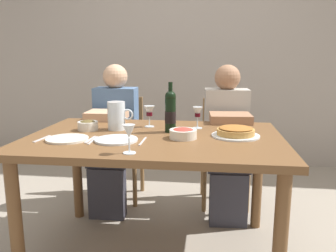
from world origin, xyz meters
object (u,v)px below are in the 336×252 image
salad_bowl (183,133)px  diner_right (227,136)px  baked_tart (236,132)px  wine_glass_centre (149,112)px  dining_table (155,151)px  wine_glass_right_diner (129,133)px  chair_right (224,144)px  wine_bottle (170,111)px  chair_left (121,140)px  water_pitcher (117,117)px  wine_glass_left_diner (198,113)px  olive_bowl (88,125)px  dinner_plate_right_setting (67,139)px  dinner_plate_left_setting (116,140)px  diner_left (113,133)px

salad_bowl → diner_right: size_ratio=0.13×
baked_tart → wine_glass_centre: wine_glass_centre is taller
dining_table → wine_glass_right_diner: size_ratio=10.56×
wine_glass_centre → chair_right: bearing=50.6°
diner_right → chair_right: bearing=-90.6°
wine_bottle → chair_left: wine_bottle is taller
wine_bottle → dining_table: bearing=-126.9°
water_pitcher → wine_glass_right_diner: water_pitcher is taller
wine_bottle → wine_glass_left_diner: bearing=39.6°
chair_right → diner_right: 0.26m
dining_table → olive_bowl: (-0.45, 0.10, 0.13)m
dining_table → diner_right: diner_right is taller
salad_bowl → diner_right: 0.78m
wine_glass_centre → chair_right: (0.52, 0.63, -0.36)m
salad_bowl → wine_glass_right_diner: wine_glass_right_diner is taller
dining_table → water_pitcher: bearing=152.7°
olive_bowl → wine_glass_right_diner: (0.39, -0.49, 0.07)m
wine_glass_centre → dinner_plate_right_setting: 0.58m
water_pitcher → chair_right: (0.71, 0.75, -0.34)m
water_pitcher → chair_left: size_ratio=0.21×
wine_glass_right_diner → chair_left: 1.39m
dinner_plate_left_setting → dinner_plate_right_setting: bearing=-177.2°
baked_tart → wine_glass_centre: 0.60m
diner_right → water_pitcher: bearing=31.8°
dining_table → wine_glass_right_diner: bearing=-98.7°
wine_glass_right_diner → baked_tart: bearing=38.6°
wine_glass_centre → diner_right: diner_right is taller
diner_left → salad_bowl: bearing=130.1°
water_pitcher → salad_bowl: bearing=-23.0°
wine_bottle → diner_left: diner_left is taller
wine_glass_left_diner → chair_right: (0.20, 0.65, -0.36)m
water_pitcher → diner_right: 0.92m
chair_right → wine_bottle: bearing=61.5°
wine_glass_right_diner → wine_glass_centre: bearing=91.5°
baked_tart → chair_right: bearing=92.0°
dinner_plate_left_setting → diner_right: size_ratio=0.21×
water_pitcher → baked_tart: (0.74, -0.10, -0.05)m
diner_right → baked_tart: bearing=88.3°
chair_right → diner_right: diner_right is taller
olive_bowl → wine_glass_left_diner: 0.71m
olive_bowl → wine_glass_centre: 0.41m
wine_glass_centre → diner_left: diner_left is taller
wine_bottle → water_pitcher: size_ratio=1.72×
wine_glass_centre → baked_tart: bearing=-21.4°
dinner_plate_left_setting → diner_right: 1.05m
dining_table → wine_glass_left_diner: size_ratio=10.60×
salad_bowl → dinner_plate_left_setting: bearing=-163.7°
salad_bowl → chair_right: chair_right is taller
baked_tart → wine_bottle: bearing=169.7°
wine_glass_right_diner → chair_right: size_ratio=0.16×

